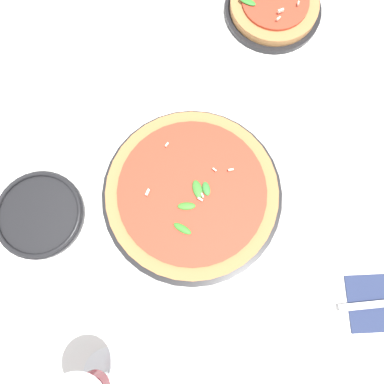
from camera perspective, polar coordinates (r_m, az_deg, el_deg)
ground_plane at (r=0.69m, az=-1.05°, el=-0.79°), size 6.00×6.00×0.00m
pizza_arugula_main at (r=0.67m, az=0.00°, el=-0.26°), size 0.33×0.33×0.05m
pizza_personal_side at (r=0.87m, az=12.33°, el=25.85°), size 0.20×0.20×0.05m
side_plate_white at (r=0.73m, az=-22.29°, el=-3.16°), size 0.16×0.16×0.02m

